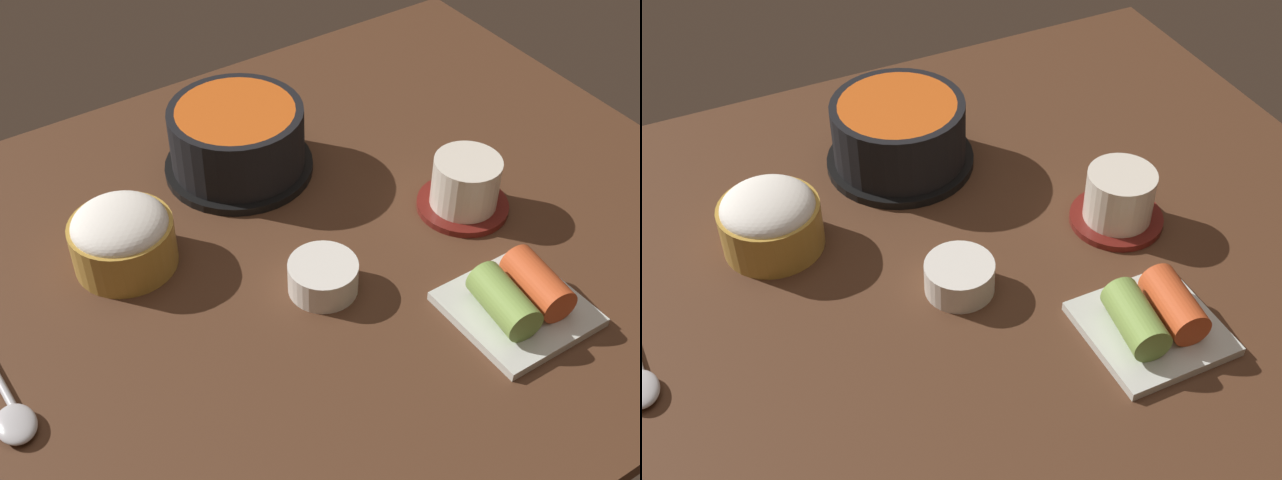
{
  "view_description": "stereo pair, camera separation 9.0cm",
  "coord_description": "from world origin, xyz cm",
  "views": [
    {
      "loc": [
        -34.53,
        -57.84,
        66.24
      ],
      "look_at": [
        2.0,
        -2.0,
        5.0
      ],
      "focal_mm": 48.77,
      "sensor_mm": 36.0,
      "label": 1
    },
    {
      "loc": [
        -26.64,
        -62.27,
        66.24
      ],
      "look_at": [
        2.0,
        -2.0,
        5.0
      ],
      "focal_mm": 48.77,
      "sensor_mm": 36.0,
      "label": 2
    }
  ],
  "objects": [
    {
      "name": "stone_pot",
      "position": [
        2.64,
        16.66,
        6.31
      ],
      "size": [
        17.71,
        17.71,
        8.44
      ],
      "color": "black",
      "rests_on": "dining_table"
    },
    {
      "name": "dining_table",
      "position": [
        0.0,
        0.0,
        1.0
      ],
      "size": [
        100.0,
        76.0,
        2.0
      ],
      "primitive_type": "cube",
      "color": "#4C2D1C",
      "rests_on": "ground"
    },
    {
      "name": "banchan_cup_center",
      "position": [
        -0.46,
        -5.62,
        3.83
      ],
      "size": [
        7.25,
        7.25,
        3.41
      ],
      "color": "white",
      "rests_on": "dining_table"
    },
    {
      "name": "kimchi_plate",
      "position": [
        14.38,
        -19.04,
        3.93
      ],
      "size": [
        12.68,
        12.68,
        4.88
      ],
      "color": "silver",
      "rests_on": "dining_table"
    },
    {
      "name": "tea_cup_with_saucer",
      "position": [
        20.35,
        -3.57,
        5.17
      ],
      "size": [
        10.44,
        10.44,
        6.67
      ],
      "color": "maroon",
      "rests_on": "dining_table"
    },
    {
      "name": "rice_bowl",
      "position": [
        -15.3,
        9.06,
        5.68
      ],
      "size": [
        10.92,
        10.92,
        7.26
      ],
      "color": "#B78C38",
      "rests_on": "dining_table"
    }
  ]
}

